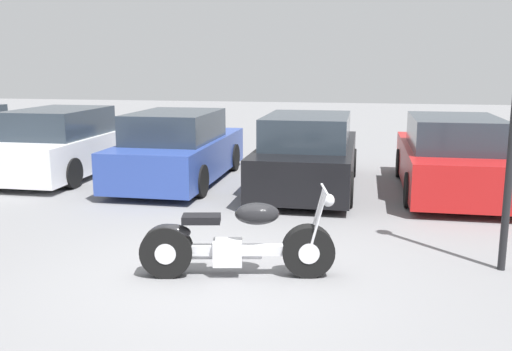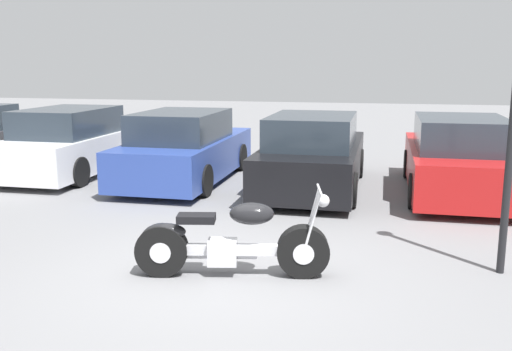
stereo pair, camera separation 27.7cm
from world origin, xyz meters
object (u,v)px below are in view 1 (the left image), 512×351
(parked_car_black, at_px, (308,155))
(parked_car_red, at_px, (451,158))
(parked_car_white, at_px, (65,144))
(parked_car_blue, at_px, (179,150))
(motorcycle, at_px, (235,243))

(parked_car_black, bearing_deg, parked_car_red, 2.95)
(parked_car_white, xyz_separation_m, parked_car_red, (8.22, -0.32, 0.00))
(parked_car_blue, xyz_separation_m, parked_car_black, (2.74, -0.20, 0.00))
(parked_car_red, bearing_deg, parked_car_black, -177.05)
(parked_car_blue, distance_m, parked_car_black, 2.75)
(motorcycle, distance_m, parked_car_red, 5.94)
(parked_car_blue, bearing_deg, parked_car_white, 174.64)
(parked_car_white, distance_m, parked_car_blue, 2.75)
(parked_car_black, xyz_separation_m, parked_car_red, (2.74, 0.14, 0.00))
(motorcycle, xyz_separation_m, parked_car_white, (-5.11, 5.38, 0.28))
(parked_car_white, height_order, parked_car_blue, same)
(motorcycle, height_order, parked_car_black, parked_car_black)
(motorcycle, bearing_deg, parked_car_red, 58.45)
(parked_car_blue, bearing_deg, motorcycle, -65.13)
(motorcycle, height_order, parked_car_blue, parked_car_blue)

